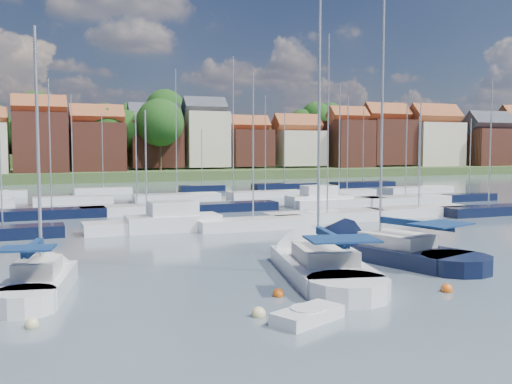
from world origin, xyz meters
name	(u,v)px	position (x,y,z in m)	size (l,w,h in m)	color
ground	(178,204)	(0.00, 40.00, 0.00)	(260.00, 260.00, 0.00)	#4F5F6B
sailboat_left	(44,281)	(-14.82, 4.69, 0.37)	(4.18, 9.29, 12.35)	silver
sailboat_centre	(311,262)	(-1.74, 4.20, 0.35)	(6.39, 13.78, 18.02)	silver
sailboat_navy	(362,249)	(2.81, 6.52, 0.35)	(7.43, 13.89, 18.53)	black
tender	(308,315)	(-6.09, -3.95, 0.23)	(3.06, 2.31, 0.60)	silver
buoy_a	(32,327)	(-15.34, -1.00, 0.00)	(0.49, 0.49, 0.49)	beige
buoy_b	(258,316)	(-7.50, -2.71, 0.00)	(0.54, 0.54, 0.54)	beige
buoy_c	(278,296)	(-5.64, -0.35, 0.00)	(0.49, 0.49, 0.49)	#D85914
buoy_d	(447,292)	(1.50, -2.35, 0.00)	(0.51, 0.51, 0.51)	#D85914
buoy_e	(348,260)	(1.20, 5.40, 0.00)	(0.42, 0.42, 0.42)	#D85914
marina_field	(207,204)	(1.91, 35.15, 0.43)	(79.62, 41.41, 15.93)	silver
far_shore_town	(101,154)	(2.23, 132.67, 4.61)	(212.46, 90.00, 22.27)	#40562B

